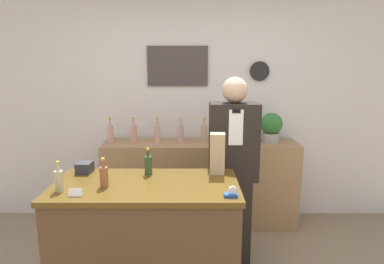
% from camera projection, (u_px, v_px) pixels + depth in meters
% --- Properties ---
extents(back_wall, '(5.20, 0.09, 2.70)m').
position_uv_depth(back_wall, '(187.00, 104.00, 3.97)').
color(back_wall, silver).
rests_on(back_wall, ground_plane).
extents(back_shelf, '(2.15, 0.44, 0.96)m').
position_uv_depth(back_shelf, '(199.00, 184.00, 3.88)').
color(back_shelf, '#9E754C').
rests_on(back_shelf, ground_plane).
extents(display_counter, '(1.37, 0.70, 0.96)m').
position_uv_depth(display_counter, '(146.00, 243.00, 2.61)').
color(display_counter, '#4C331E').
rests_on(display_counter, ground_plane).
extents(shopkeeper, '(0.43, 0.27, 1.71)m').
position_uv_depth(shopkeeper, '(231.00, 172.00, 3.11)').
color(shopkeeper, black).
rests_on(shopkeeper, ground_plane).
extents(potted_plant, '(0.24, 0.24, 0.33)m').
position_uv_depth(potted_plant, '(270.00, 127.00, 3.75)').
color(potted_plant, '#9E998E').
rests_on(potted_plant, back_shelf).
extents(paper_bag, '(0.12, 0.11, 0.33)m').
position_uv_depth(paper_bag, '(216.00, 154.00, 2.70)').
color(paper_bag, tan).
rests_on(paper_bag, display_counter).
extents(tape_dispenser, '(0.09, 0.06, 0.07)m').
position_uv_depth(tape_dispenser, '(230.00, 193.00, 2.27)').
color(tape_dispenser, '#1E4799').
rests_on(tape_dispenser, display_counter).
extents(price_card_left, '(0.09, 0.02, 0.06)m').
position_uv_depth(price_card_left, '(74.00, 193.00, 2.26)').
color(price_card_left, white).
rests_on(price_card_left, display_counter).
extents(gift_box, '(0.12, 0.13, 0.08)m').
position_uv_depth(gift_box, '(83.00, 168.00, 2.74)').
color(gift_box, '#2D2D33').
rests_on(gift_box, display_counter).
extents(counter_bottle_0, '(0.06, 0.06, 0.21)m').
position_uv_depth(counter_bottle_0, '(57.00, 180.00, 2.34)').
color(counter_bottle_0, tan).
rests_on(counter_bottle_0, display_counter).
extents(counter_bottle_1, '(0.06, 0.06, 0.21)m').
position_uv_depth(counter_bottle_1, '(102.00, 176.00, 2.43)').
color(counter_bottle_1, brown).
rests_on(counter_bottle_1, display_counter).
extents(counter_bottle_2, '(0.06, 0.06, 0.21)m').
position_uv_depth(counter_bottle_2, '(147.00, 165.00, 2.70)').
color(counter_bottle_2, '#2B4B28').
rests_on(counter_bottle_2, display_counter).
extents(shelf_bottle_0, '(0.07, 0.07, 0.29)m').
position_uv_depth(shelf_bottle_0, '(109.00, 133.00, 3.76)').
color(shelf_bottle_0, tan).
rests_on(shelf_bottle_0, back_shelf).
extents(shelf_bottle_1, '(0.07, 0.07, 0.29)m').
position_uv_depth(shelf_bottle_1, '(132.00, 133.00, 3.75)').
color(shelf_bottle_1, tan).
rests_on(shelf_bottle_1, back_shelf).
extents(shelf_bottle_2, '(0.07, 0.07, 0.29)m').
position_uv_depth(shelf_bottle_2, '(156.00, 133.00, 3.77)').
color(shelf_bottle_2, tan).
rests_on(shelf_bottle_2, back_shelf).
extents(shelf_bottle_3, '(0.07, 0.07, 0.29)m').
position_uv_depth(shelf_bottle_3, '(179.00, 134.00, 3.74)').
color(shelf_bottle_3, tan).
rests_on(shelf_bottle_3, back_shelf).
extents(shelf_bottle_4, '(0.07, 0.07, 0.29)m').
position_uv_depth(shelf_bottle_4, '(202.00, 133.00, 3.77)').
color(shelf_bottle_4, tan).
rests_on(shelf_bottle_4, back_shelf).
extents(shelf_bottle_5, '(0.07, 0.07, 0.29)m').
position_uv_depth(shelf_bottle_5, '(226.00, 133.00, 3.77)').
color(shelf_bottle_5, tan).
rests_on(shelf_bottle_5, back_shelf).
extents(shelf_bottle_6, '(0.07, 0.07, 0.29)m').
position_uv_depth(shelf_bottle_6, '(250.00, 133.00, 3.75)').
color(shelf_bottle_6, tan).
rests_on(shelf_bottle_6, back_shelf).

